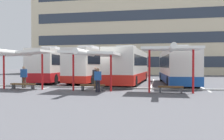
# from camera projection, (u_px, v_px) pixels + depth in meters

# --- Properties ---
(ground_plane) EXTENTS (160.00, 160.00, 0.00)m
(ground_plane) POSITION_uv_depth(u_px,v_px,m) (96.00, 89.00, 18.56)
(ground_plane) COLOR #515156
(terminal_building) EXTENTS (43.08, 15.97, 20.73)m
(terminal_building) POSITION_uv_depth(u_px,v_px,m) (137.00, 33.00, 53.40)
(terminal_building) COLOR beige
(terminal_building) RESTS_ON ground
(coach_bus_0) EXTENTS (3.59, 11.00, 3.76)m
(coach_bus_0) POSITION_uv_depth(u_px,v_px,m) (56.00, 66.00, 26.36)
(coach_bus_0) COLOR silver
(coach_bus_0) RESTS_ON ground
(coach_bus_1) EXTENTS (3.32, 10.37, 3.77)m
(coach_bus_1) POSITION_uv_depth(u_px,v_px,m) (93.00, 66.00, 25.32)
(coach_bus_1) COLOR silver
(coach_bus_1) RESTS_ON ground
(coach_bus_2) EXTENTS (3.11, 11.98, 3.64)m
(coach_bus_2) POSITION_uv_depth(u_px,v_px,m) (129.00, 67.00, 23.82)
(coach_bus_2) COLOR silver
(coach_bus_2) RESTS_ON ground
(coach_bus_3) EXTENTS (3.17, 11.77, 3.62)m
(coach_bus_3) POSITION_uv_depth(u_px,v_px,m) (176.00, 67.00, 23.06)
(coach_bus_3) COLOR silver
(coach_bus_3) RESTS_ON ground
(lane_stripe_0) EXTENTS (0.16, 14.00, 0.01)m
(lane_stripe_0) POSITION_uv_depth(u_px,v_px,m) (38.00, 82.00, 26.27)
(lane_stripe_0) COLOR white
(lane_stripe_0) RESTS_ON ground
(lane_stripe_1) EXTENTS (0.16, 14.00, 0.01)m
(lane_stripe_1) POSITION_uv_depth(u_px,v_px,m) (74.00, 82.00, 25.47)
(lane_stripe_1) COLOR white
(lane_stripe_1) RESTS_ON ground
(lane_stripe_2) EXTENTS (0.16, 14.00, 0.01)m
(lane_stripe_2) POSITION_uv_depth(u_px,v_px,m) (112.00, 83.00, 24.66)
(lane_stripe_2) COLOR white
(lane_stripe_2) RESTS_ON ground
(lane_stripe_3) EXTENTS (0.16, 14.00, 0.01)m
(lane_stripe_3) POSITION_uv_depth(u_px,v_px,m) (152.00, 84.00, 23.86)
(lane_stripe_3) COLOR white
(lane_stripe_3) RESTS_ON ground
(lane_stripe_4) EXTENTS (0.16, 14.00, 0.01)m
(lane_stripe_4) POSITION_uv_depth(u_px,v_px,m) (196.00, 84.00, 23.05)
(lane_stripe_4) COLOR white
(lane_stripe_4) RESTS_ON ground
(waiting_shelter_0) EXTENTS (4.26, 4.44, 2.98)m
(waiting_shelter_0) POSITION_uv_depth(u_px,v_px,m) (21.00, 54.00, 18.00)
(waiting_shelter_0) COLOR red
(waiting_shelter_0) RESTS_ON ground
(bench_0) EXTENTS (1.95, 0.43, 0.45)m
(bench_0) POSITION_uv_depth(u_px,v_px,m) (23.00, 85.00, 18.33)
(bench_0) COLOR brown
(bench_0) RESTS_ON ground
(waiting_shelter_1) EXTENTS (3.81, 5.14, 2.86)m
(waiting_shelter_1) POSITION_uv_depth(u_px,v_px,m) (91.00, 54.00, 16.72)
(waiting_shelter_1) COLOR red
(waiting_shelter_1) RESTS_ON ground
(bench_1) EXTENTS (1.81, 0.45, 0.45)m
(bench_1) POSITION_uv_depth(u_px,v_px,m) (93.00, 86.00, 17.24)
(bench_1) COLOR brown
(bench_1) RESTS_ON ground
(waiting_shelter_2) EXTENTS (3.83, 4.40, 3.10)m
(waiting_shelter_2) POSITION_uv_depth(u_px,v_px,m) (171.00, 50.00, 15.47)
(waiting_shelter_2) COLOR red
(waiting_shelter_2) RESTS_ON ground
(bench_2) EXTENTS (1.70, 0.54, 0.45)m
(bench_2) POSITION_uv_depth(u_px,v_px,m) (171.00, 88.00, 15.95)
(bench_2) COLOR brown
(bench_2) RESTS_ON ground
(platform_kerb) EXTENTS (44.00, 0.24, 0.12)m
(platform_kerb) POSITION_uv_depth(u_px,v_px,m) (98.00, 88.00, 18.99)
(platform_kerb) COLOR #ADADA8
(platform_kerb) RESTS_ON ground
(waiting_passenger_0) EXTENTS (0.54, 0.42, 1.72)m
(waiting_passenger_0) POSITION_uv_depth(u_px,v_px,m) (96.00, 76.00, 18.54)
(waiting_passenger_0) COLOR brown
(waiting_passenger_0) RESTS_ON ground
(waiting_passenger_1) EXTENTS (0.52, 0.37, 1.65)m
(waiting_passenger_1) POSITION_uv_depth(u_px,v_px,m) (98.00, 78.00, 16.28)
(waiting_passenger_1) COLOR black
(waiting_passenger_1) RESTS_ON ground
(waiting_passenger_2) EXTENTS (0.55, 0.40, 1.76)m
(waiting_passenger_2) POSITION_uv_depth(u_px,v_px,m) (24.00, 75.00, 19.28)
(waiting_passenger_2) COLOR brown
(waiting_passenger_2) RESTS_ON ground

